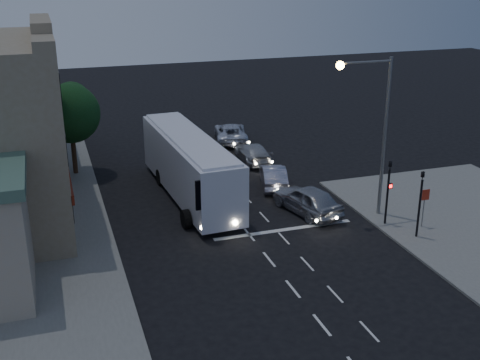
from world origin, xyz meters
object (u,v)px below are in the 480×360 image
object	(u,v)px
traffic_signal_main	(389,185)
traffic_signal_side	(421,196)
streetlight	(376,120)
street_tree	(70,111)
regulatory_sign	(425,202)
car_sedan_a	(273,176)
car_sedan_c	(231,133)
tour_bus	(189,164)
car_sedan_b	(253,153)
car_suv	(307,199)

from	to	relation	value
traffic_signal_main	traffic_signal_side	xyz separation A→B (m)	(0.70, -1.98, 0.00)
streetlight	street_tree	size ratio (longest dim) A/B	1.45
traffic_signal_main	regulatory_sign	world-z (taller)	traffic_signal_main
regulatory_sign	street_tree	bearing A→B (deg)	138.92
car_sedan_a	traffic_signal_side	world-z (taller)	traffic_signal_side
traffic_signal_main	street_tree	distance (m)	21.38
car_sedan_a	traffic_signal_main	bearing A→B (deg)	130.62
traffic_signal_side	regulatory_sign	distance (m)	1.61
car_sedan_a	car_sedan_c	world-z (taller)	car_sedan_c
traffic_signal_side	streetlight	xyz separation A→B (m)	(-0.96, 3.40, 3.31)
tour_bus	car_sedan_b	xyz separation A→B (m)	(6.05, 5.37, -1.46)
tour_bus	traffic_signal_side	distance (m)	13.89
traffic_signal_main	streetlight	xyz separation A→B (m)	(-0.26, 1.42, 3.31)
traffic_signal_main	street_tree	bearing A→B (deg)	137.97
tour_bus	traffic_signal_main	xyz separation A→B (m)	(9.29, -7.67, 0.29)
car_sedan_b	regulatory_sign	xyz separation A→B (m)	(4.94, -14.05, 0.92)
tour_bus	traffic_signal_side	size ratio (longest dim) A/B	3.16
car_sedan_a	car_sedan_b	distance (m)	5.31
car_suv	traffic_signal_side	bearing A→B (deg)	115.73
street_tree	traffic_signal_main	bearing A→B (deg)	-42.03
traffic_signal_side	street_tree	distance (m)	23.24
car_sedan_a	car_suv	bearing A→B (deg)	108.59
car_suv	regulatory_sign	distance (m)	6.55
regulatory_sign	street_tree	xyz separation A→B (m)	(-17.51, 15.26, 2.90)
tour_bus	streetlight	xyz separation A→B (m)	(9.03, -6.24, 3.60)
car_sedan_b	streetlight	world-z (taller)	streetlight
tour_bus	car_sedan_b	distance (m)	8.22
traffic_signal_side	streetlight	world-z (taller)	streetlight
car_sedan_c	traffic_signal_side	world-z (taller)	traffic_signal_side
car_sedan_b	traffic_signal_main	bearing A→B (deg)	106.61
car_sedan_c	street_tree	xyz separation A→B (m)	(-12.60, -4.27, 3.75)
car_sedan_c	street_tree	size ratio (longest dim) A/B	0.86
car_suv	street_tree	size ratio (longest dim) A/B	0.79
car_sedan_a	car_sedan_b	bearing A→B (deg)	-79.66
tour_bus	regulatory_sign	world-z (taller)	tour_bus
regulatory_sign	street_tree	size ratio (longest dim) A/B	0.35
traffic_signal_main	street_tree	size ratio (longest dim) A/B	0.66
car_sedan_a	car_sedan_c	bearing A→B (deg)	-77.39
streetlight	tour_bus	bearing A→B (deg)	145.35
street_tree	car_sedan_b	bearing A→B (deg)	-5.52
car_sedan_a	traffic_signal_main	world-z (taller)	traffic_signal_main
regulatory_sign	traffic_signal_side	bearing A→B (deg)	-136.08
car_sedan_b	car_sedan_c	size ratio (longest dim) A/B	0.87
car_sedan_b	regulatory_sign	distance (m)	14.92
tour_bus	regulatory_sign	xyz separation A→B (m)	(10.99, -8.68, -0.53)
car_sedan_a	tour_bus	bearing A→B (deg)	15.87
car_sedan_b	regulatory_sign	bearing A→B (deg)	112.03
car_sedan_c	car_sedan_b	bearing A→B (deg)	102.80
traffic_signal_side	regulatory_sign	world-z (taller)	traffic_signal_side
car_sedan_a	regulatory_sign	bearing A→B (deg)	136.76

